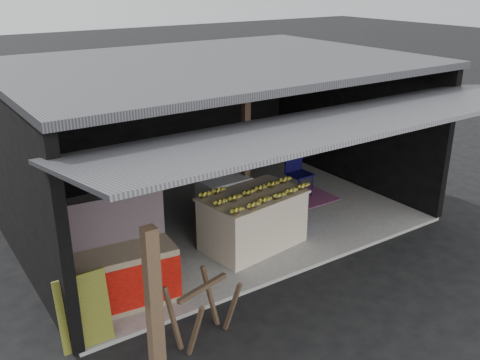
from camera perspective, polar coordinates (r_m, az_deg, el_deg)
ground at (r=8.59m, az=6.26°, el=-9.93°), size 80.00×80.00×0.00m
concrete_slab at (r=10.37m, az=-2.67°, el=-3.92°), size 7.00×5.00×0.06m
shophouse at (r=9.94m, az=-3.83°, el=7.61°), size 7.40×7.29×3.02m
banana_table at (r=9.04m, az=1.38°, el=-4.28°), size 1.84×1.27×0.95m
banana_pile at (r=8.81m, az=1.41°, el=-0.96°), size 1.70×1.15×0.19m
white_crate at (r=9.68m, az=-1.71°, el=-2.48°), size 0.87×0.61×0.96m
neighbor_stall at (r=7.70m, az=-12.46°, el=-9.82°), size 1.54×0.83×1.52m
green_signboard at (r=7.03m, az=-16.30°, el=-13.26°), size 0.64×0.19×0.96m
sawhorse at (r=6.92m, az=-3.98°, el=-13.28°), size 0.87×0.86×0.81m
water_barrel at (r=10.00m, az=5.63°, el=-3.11°), size 0.36×0.36×0.54m
plastic_chair at (r=11.17m, az=6.08°, el=1.19°), size 0.46×0.46×0.96m
magenta_rug at (r=11.12m, az=6.21°, el=-2.03°), size 1.51×1.01×0.01m
picture_frames at (r=11.71m, az=-9.77°, el=8.57°), size 1.62×0.04×0.46m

